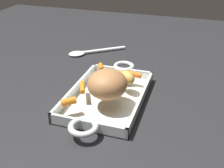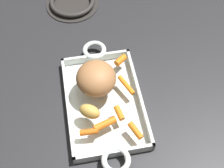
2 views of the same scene
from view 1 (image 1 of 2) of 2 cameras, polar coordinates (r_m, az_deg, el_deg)
The scene contains 11 objects.
ground_plane at distance 0.86m, azimuth -0.95°, elevation -3.25°, with size 2.11×2.11×0.00m, color #232326.
roasting_dish at distance 0.85m, azimuth -0.96°, elevation -2.55°, with size 0.45×0.22×0.04m.
pork_roast at distance 0.78m, azimuth -0.98°, elevation -0.02°, with size 0.12×0.12×0.08m, color #A66F42.
baby_carrot_center_right at distance 0.91m, azimuth 4.59°, elevation 2.02°, with size 0.02×0.02×0.05m, color orange.
baby_carrot_southwest at distance 0.77m, azimuth -8.95°, elevation -3.62°, with size 0.02×0.02×0.04m, color orange.
baby_carrot_center_left at distance 0.96m, azimuth -2.29°, elevation 3.51°, with size 0.02×0.02×0.05m, color orange.
baby_carrot_southeast at distance 0.90m, azimuth -1.64°, elevation 1.71°, with size 0.02×0.02×0.04m, color orange.
baby_carrot_northeast at distance 0.84m, azimuth -6.14°, elevation -0.64°, with size 0.01×0.01×0.07m, color orange.
baby_carrot_long at distance 0.91m, azimuth 1.58°, elevation 2.09°, with size 0.02×0.02×0.06m, color orange.
potato_halved at distance 0.86m, azimuth 3.11°, elevation 1.34°, with size 0.06×0.04×0.04m, color gold.
serving_spoon at distance 1.20m, azimuth -4.78°, elevation 6.62°, with size 0.18×0.22×0.01m.
Camera 1 is at (0.69, 0.24, 0.45)m, focal length 44.13 mm.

